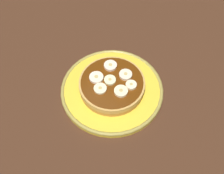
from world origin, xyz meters
TOP-DOWN VIEW (x-y plane):
  - ground_plane at (0.00, 0.00)cm, footprint 140.00×140.00cm
  - plate at (0.00, 0.00)cm, footprint 25.32×25.32cm
  - pancake_stack at (-0.03, 0.12)cm, footprint 15.96×16.14cm
  - banana_slice_0 at (-0.59, 0.40)cm, footprint 2.84×2.84cm
  - banana_slice_1 at (-3.02, 3.56)cm, footprint 3.19×3.19cm
  - banana_slice_2 at (1.60, 3.40)cm, footprint 3.15×3.15cm
  - banana_slice_3 at (4.32, 1.69)cm, footprint 2.63×2.63cm
  - banana_slice_4 at (-1.01, -3.30)cm, footprint 3.07×3.07cm
  - banana_slice_5 at (3.38, -1.17)cm, footprint 3.22×3.22cm
  - banana_slice_6 at (-3.66, -1.32)cm, footprint 3.43×3.43cm

SIDE VIEW (x-z plane):
  - ground_plane at x=0.00cm, z-range -3.00..0.00cm
  - plate at x=0.00cm, z-range 0.06..1.63cm
  - pancake_stack at x=-0.03cm, z-range 1.31..4.26cm
  - banana_slice_4 at x=-1.01cm, z-range 4.07..4.79cm
  - banana_slice_0 at x=-0.59cm, z-range 4.07..4.82cm
  - banana_slice_6 at x=-3.66cm, z-range 4.07..4.93cm
  - banana_slice_3 at x=4.32cm, z-range 4.07..4.95cm
  - banana_slice_1 at x=-3.02cm, z-range 4.07..4.97cm
  - banana_slice_5 at x=3.38cm, z-range 4.07..5.01cm
  - banana_slice_2 at x=1.60cm, z-range 4.07..5.02cm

